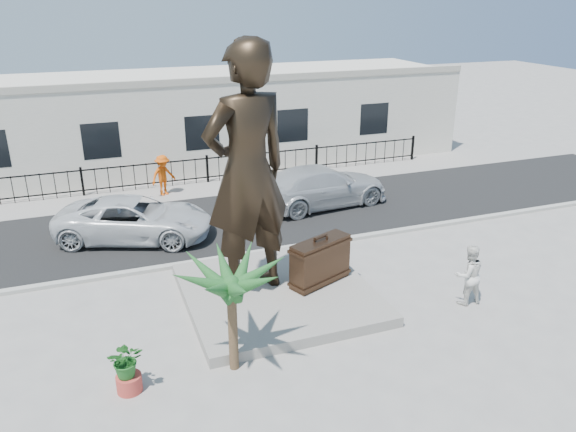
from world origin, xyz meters
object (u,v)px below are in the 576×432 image
Objects in this scene: statue at (247,172)px; car_white at (135,219)px; suitcase at (320,261)px; tourist at (468,275)px.

statue is 6.74m from car_white.
statue reaches higher than suitcase.
tourist is at bearing -112.61° from car_white.
tourist reaches higher than suitcase.
suitcase is at bearing -120.32° from car_white.
tourist is (3.62, -2.06, -0.08)m from suitcase.
tourist is (5.64, -2.45, -2.89)m from statue.
car_white is at bearing 106.40° from suitcase.
car_white is at bearing -79.05° from statue.
tourist is 11.42m from car_white.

